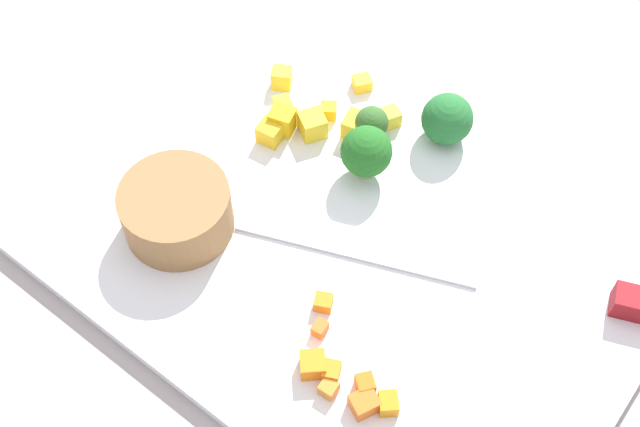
# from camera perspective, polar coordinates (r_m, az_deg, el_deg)

# --- Properties ---
(ground_plane) EXTENTS (4.00, 4.00, 0.00)m
(ground_plane) POSITION_cam_1_polar(r_m,az_deg,el_deg) (0.67, 0.00, -1.05)
(ground_plane) COLOR #A29793
(cutting_board) EXTENTS (0.51, 0.33, 0.01)m
(cutting_board) POSITION_cam_1_polar(r_m,az_deg,el_deg) (0.66, 0.00, -0.77)
(cutting_board) COLOR white
(cutting_board) RESTS_ON ground_plane
(prep_bowl) EXTENTS (0.08, 0.08, 0.04)m
(prep_bowl) POSITION_cam_1_polar(r_m,az_deg,el_deg) (0.64, -9.59, 0.21)
(prep_bowl) COLOR olive
(prep_bowl) RESTS_ON cutting_board
(chef_knife) EXTENTS (0.33, 0.15, 0.02)m
(chef_knife) POSITION_cam_1_polar(r_m,az_deg,el_deg) (0.64, 14.31, -4.46)
(chef_knife) COLOR silver
(chef_knife) RESTS_ON cutting_board
(carrot_dice_0) EXTENTS (0.02, 0.02, 0.01)m
(carrot_dice_0) POSITION_cam_1_polar(r_m,az_deg,el_deg) (0.61, 0.23, -5.99)
(carrot_dice_0) COLOR orange
(carrot_dice_0) RESTS_ON cutting_board
(carrot_dice_1) EXTENTS (0.01, 0.01, 0.01)m
(carrot_dice_1) POSITION_cam_1_polar(r_m,az_deg,el_deg) (0.60, -0.01, -7.70)
(carrot_dice_1) COLOR orange
(carrot_dice_1) RESTS_ON cutting_board
(carrot_dice_2) EXTENTS (0.02, 0.02, 0.01)m
(carrot_dice_2) POSITION_cam_1_polar(r_m,az_deg,el_deg) (0.58, 4.60, -12.57)
(carrot_dice_2) COLOR orange
(carrot_dice_2) RESTS_ON cutting_board
(carrot_dice_3) EXTENTS (0.01, 0.01, 0.01)m
(carrot_dice_3) POSITION_cam_1_polar(r_m,az_deg,el_deg) (0.59, 0.58, -11.62)
(carrot_dice_3) COLOR orange
(carrot_dice_3) RESTS_ON cutting_board
(carrot_dice_4) EXTENTS (0.02, 0.02, 0.01)m
(carrot_dice_4) POSITION_cam_1_polar(r_m,az_deg,el_deg) (0.59, -0.49, -10.09)
(carrot_dice_4) COLOR orange
(carrot_dice_4) RESTS_ON cutting_board
(carrot_dice_5) EXTENTS (0.02, 0.02, 0.01)m
(carrot_dice_5) POSITION_cam_1_polar(r_m,az_deg,el_deg) (0.59, 3.04, -11.38)
(carrot_dice_5) COLOR orange
(carrot_dice_5) RESTS_ON cutting_board
(carrot_dice_6) EXTENTS (0.02, 0.02, 0.01)m
(carrot_dice_6) POSITION_cam_1_polar(r_m,az_deg,el_deg) (0.59, 0.77, -10.56)
(carrot_dice_6) COLOR orange
(carrot_dice_6) RESTS_ON cutting_board
(carrot_dice_7) EXTENTS (0.02, 0.02, 0.01)m
(carrot_dice_7) POSITION_cam_1_polar(r_m,az_deg,el_deg) (0.58, 2.99, -12.57)
(carrot_dice_7) COLOR orange
(carrot_dice_7) RESTS_ON cutting_board
(pepper_dice_0) EXTENTS (0.02, 0.02, 0.02)m
(pepper_dice_0) POSITION_cam_1_polar(r_m,az_deg,el_deg) (0.70, 2.42, 5.89)
(pepper_dice_0) COLOR yellow
(pepper_dice_0) RESTS_ON cutting_board
(pepper_dice_1) EXTENTS (0.02, 0.02, 0.02)m
(pepper_dice_1) POSITION_cam_1_polar(r_m,az_deg,el_deg) (0.70, -2.53, 6.25)
(pepper_dice_1) COLOR yellow
(pepper_dice_1) RESTS_ON cutting_board
(pepper_dice_2) EXTENTS (0.03, 0.03, 0.02)m
(pepper_dice_2) POSITION_cam_1_polar(r_m,az_deg,el_deg) (0.70, -0.50, 5.96)
(pepper_dice_2) COLOR yellow
(pepper_dice_2) RESTS_ON cutting_board
(pepper_dice_3) EXTENTS (0.02, 0.02, 0.01)m
(pepper_dice_3) POSITION_cam_1_polar(r_m,az_deg,el_deg) (0.71, 0.57, 6.90)
(pepper_dice_3) COLOR yellow
(pepper_dice_3) RESTS_ON cutting_board
(pepper_dice_4) EXTENTS (0.02, 0.02, 0.02)m
(pepper_dice_4) POSITION_cam_1_polar(r_m,az_deg,el_deg) (0.70, -3.36, 5.44)
(pepper_dice_4) COLOR yellow
(pepper_dice_4) RESTS_ON cutting_board
(pepper_dice_5) EXTENTS (0.02, 0.02, 0.02)m
(pepper_dice_5) POSITION_cam_1_polar(r_m,az_deg,el_deg) (0.74, -2.58, 9.08)
(pepper_dice_5) COLOR yellow
(pepper_dice_5) RESTS_ON cutting_board
(pepper_dice_6) EXTENTS (0.02, 0.02, 0.02)m
(pepper_dice_6) POSITION_cam_1_polar(r_m,az_deg,el_deg) (0.71, 4.65, 6.42)
(pepper_dice_6) COLOR yellow
(pepper_dice_6) RESTS_ON cutting_board
(pepper_dice_7) EXTENTS (0.02, 0.02, 0.02)m
(pepper_dice_7) POSITION_cam_1_polar(r_m,az_deg,el_deg) (0.71, -2.46, 7.02)
(pepper_dice_7) COLOR yellow
(pepper_dice_7) RESTS_ON cutting_board
(pepper_dice_8) EXTENTS (0.02, 0.02, 0.01)m
(pepper_dice_8) POSITION_cam_1_polar(r_m,az_deg,el_deg) (0.74, 2.83, 8.72)
(pepper_dice_8) COLOR yellow
(pepper_dice_8) RESTS_ON cutting_board
(broccoli_floret_0) EXTENTS (0.04, 0.04, 0.04)m
(broccoli_floret_0) POSITION_cam_1_polar(r_m,az_deg,el_deg) (0.70, 8.52, 6.26)
(broccoli_floret_0) COLOR #96AD65
(broccoli_floret_0) RESTS_ON cutting_board
(broccoli_floret_1) EXTENTS (0.04, 0.04, 0.05)m
(broccoli_floret_1) POSITION_cam_1_polar(r_m,az_deg,el_deg) (0.66, 3.42, 3.95)
(broccoli_floret_1) COLOR #8FAF54
(broccoli_floret_1) RESTS_ON cutting_board
(broccoli_floret_2) EXTENTS (0.03, 0.03, 0.03)m
(broccoli_floret_2) POSITION_cam_1_polar(r_m,az_deg,el_deg) (0.69, 3.48, 6.07)
(broccoli_floret_2) COLOR #8AB05C
(broccoli_floret_2) RESTS_ON cutting_board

